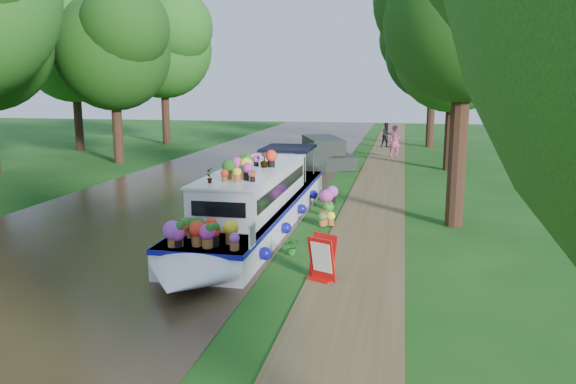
{
  "coord_description": "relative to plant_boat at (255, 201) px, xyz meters",
  "views": [
    {
      "loc": [
        2.13,
        -14.86,
        4.41
      ],
      "look_at": [
        -1.09,
        0.87,
        1.3
      ],
      "focal_mm": 35.0,
      "sensor_mm": 36.0,
      "label": 1
    }
  ],
  "objects": [
    {
      "name": "pedestrian_dark",
      "position": [
        3.29,
        23.29,
        0.03
      ],
      "size": [
        1.02,
        0.92,
        1.71
      ],
      "primitive_type": "imported",
      "rotation": [
        0.0,
        0.0,
        0.41
      ],
      "color": "black",
      "rests_on": "towpath"
    },
    {
      "name": "tree_near_overhang",
      "position": [
        6.04,
        1.63,
        5.75
      ],
      "size": [
        5.52,
        5.28,
        8.99
      ],
      "color": "black",
      "rests_on": "ground"
    },
    {
      "name": "tree_far_h",
      "position": [
        -16.77,
        17.66,
        6.28
      ],
      "size": [
        7.82,
        7.48,
        10.49
      ],
      "color": "black",
      "rests_on": "ground"
    },
    {
      "name": "ground",
      "position": [
        2.25,
        -1.44,
        -0.85
      ],
      "size": [
        100.0,
        100.0,
        0.0
      ],
      "primitive_type": "plane",
      "color": "#144310",
      "rests_on": "ground"
    },
    {
      "name": "sandwich_board",
      "position": [
        2.7,
        -4.24,
        -0.36
      ],
      "size": [
        0.71,
        0.74,
        1.02
      ],
      "rotation": [
        0.0,
        0.0,
        -0.44
      ],
      "color": "red",
      "rests_on": "towpath"
    },
    {
      "name": "tree_far_d",
      "position": [
        -12.77,
        22.66,
        6.54
      ],
      "size": [
        8.05,
        7.7,
        10.85
      ],
      "color": "black",
      "rests_on": "ground"
    },
    {
      "name": "second_boat",
      "position": [
        0.07,
        14.45,
        -0.26
      ],
      "size": [
        4.28,
        8.08,
        1.47
      ],
      "rotation": [
        0.0,
        0.0,
        0.34
      ],
      "color": "black",
      "rests_on": "canal_water"
    },
    {
      "name": "canal_water",
      "position": [
        -3.75,
        -1.44,
        -0.84
      ],
      "size": [
        10.0,
        100.0,
        0.02
      ],
      "primitive_type": "cube",
      "color": "#2D2214",
      "rests_on": "ground"
    },
    {
      "name": "verge_plant",
      "position": [
        1.65,
        -2.44,
        -0.63
      ],
      "size": [
        0.46,
        0.42,
        0.45
      ],
      "primitive_type": "imported",
      "rotation": [
        0.0,
        0.0,
        0.19
      ],
      "color": "#21601C",
      "rests_on": "ground"
    },
    {
      "name": "pedestrian_pink",
      "position": [
        3.93,
        17.96,
        0.15
      ],
      "size": [
        0.83,
        0.7,
        1.94
      ],
      "primitive_type": "imported",
      "rotation": [
        0.0,
        0.0,
        0.4
      ],
      "color": "#D7586F",
      "rests_on": "towpath"
    },
    {
      "name": "tree_near_far",
      "position": [
        6.23,
        24.65,
        6.2
      ],
      "size": [
        7.59,
        7.26,
        10.3
      ],
      "color": "black",
      "rests_on": "ground"
    },
    {
      "name": "tree_far_c",
      "position": [
        -11.27,
        12.65,
        5.67
      ],
      "size": [
        7.13,
        6.82,
        9.59
      ],
      "color": "black",
      "rests_on": "ground"
    },
    {
      "name": "tree_near_mid",
      "position": [
        6.73,
        13.64,
        5.58
      ],
      "size": [
        6.9,
        6.6,
        9.4
      ],
      "color": "black",
      "rests_on": "ground"
    },
    {
      "name": "plant_boat",
      "position": [
        0.0,
        0.0,
        0.0
      ],
      "size": [
        2.29,
        13.52,
        2.3
      ],
      "color": "white",
      "rests_on": "canal_water"
    },
    {
      "name": "towpath",
      "position": [
        3.45,
        -1.44,
        -0.84
      ],
      "size": [
        2.2,
        100.0,
        0.03
      ],
      "primitive_type": "cube",
      "color": "brown",
      "rests_on": "ground"
    }
  ]
}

